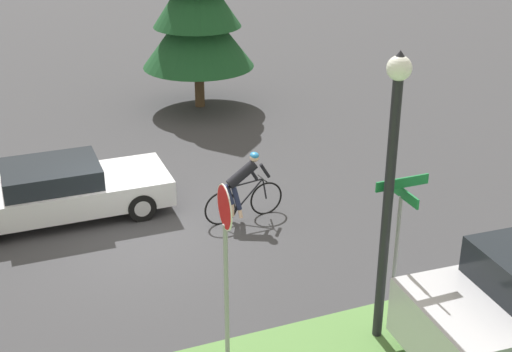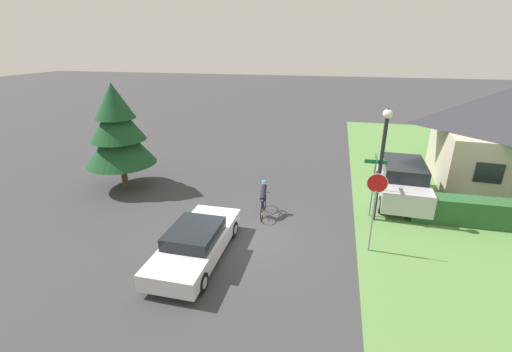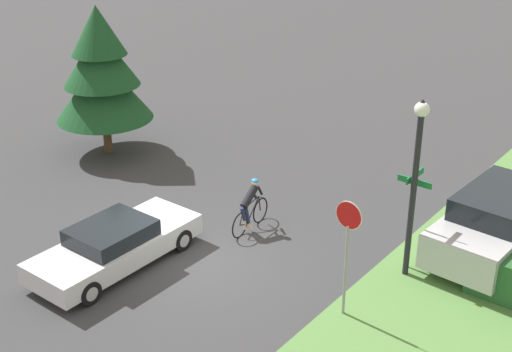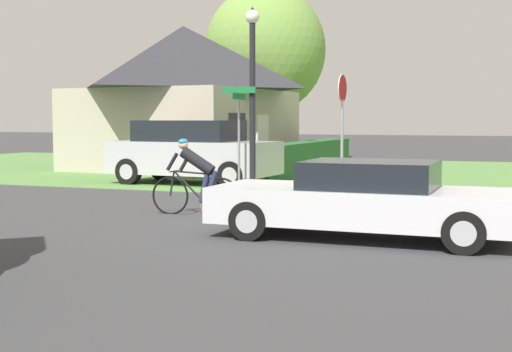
{
  "view_description": "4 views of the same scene",
  "coord_description": "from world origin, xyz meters",
  "px_view_note": "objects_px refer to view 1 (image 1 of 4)",
  "views": [
    {
      "loc": [
        12.65,
        -2.5,
        7.02
      ],
      "look_at": [
        0.68,
        2.23,
        1.22
      ],
      "focal_mm": 50.0,
      "sensor_mm": 36.0,
      "label": 1
    },
    {
      "loc": [
        2.74,
        -10.59,
        6.82
      ],
      "look_at": [
        -0.42,
        3.01,
        1.39
      ],
      "focal_mm": 24.0,
      "sensor_mm": 36.0,
      "label": 2
    },
    {
      "loc": [
        11.01,
        -11.68,
        9.81
      ],
      "look_at": [
        -0.49,
        3.21,
        1.11
      ],
      "focal_mm": 50.0,
      "sensor_mm": 36.0,
      "label": 3
    },
    {
      "loc": [
        -12.24,
        -3.71,
        1.84
      ],
      "look_at": [
        0.78,
        1.2,
        0.73
      ],
      "focal_mm": 50.0,
      "sensor_mm": 36.0,
      "label": 4
    }
  ],
  "objects_px": {
    "cyclist": "(243,188)",
    "conifer_tall_near": "(197,10)",
    "stop_sign": "(225,241)",
    "sedan_left_lane": "(57,191)",
    "street_lamp": "(391,168)",
    "street_name_sign": "(398,226)"
  },
  "relations": [
    {
      "from": "cyclist",
      "to": "conifer_tall_near",
      "type": "distance_m",
      "value": 7.91
    },
    {
      "from": "stop_sign",
      "to": "conifer_tall_near",
      "type": "distance_m",
      "value": 12.11
    },
    {
      "from": "sedan_left_lane",
      "to": "street_lamp",
      "type": "height_order",
      "value": "street_lamp"
    },
    {
      "from": "cyclist",
      "to": "stop_sign",
      "type": "relative_size",
      "value": 0.62
    },
    {
      "from": "street_lamp",
      "to": "street_name_sign",
      "type": "xyz_separation_m",
      "value": [
        -0.14,
        0.31,
        -1.08
      ]
    },
    {
      "from": "stop_sign",
      "to": "conifer_tall_near",
      "type": "relative_size",
      "value": 0.56
    },
    {
      "from": "street_name_sign",
      "to": "conifer_tall_near",
      "type": "bearing_deg",
      "value": 177.64
    },
    {
      "from": "sedan_left_lane",
      "to": "street_name_sign",
      "type": "bearing_deg",
      "value": -52.6
    },
    {
      "from": "street_name_sign",
      "to": "street_lamp",
      "type": "bearing_deg",
      "value": -66.53
    },
    {
      "from": "cyclist",
      "to": "stop_sign",
      "type": "height_order",
      "value": "stop_sign"
    },
    {
      "from": "sedan_left_lane",
      "to": "cyclist",
      "type": "xyz_separation_m",
      "value": [
        1.55,
        3.6,
        0.12
      ]
    },
    {
      "from": "cyclist",
      "to": "conifer_tall_near",
      "type": "height_order",
      "value": "conifer_tall_near"
    },
    {
      "from": "cyclist",
      "to": "street_lamp",
      "type": "distance_m",
      "value": 5.08
    },
    {
      "from": "sedan_left_lane",
      "to": "conifer_tall_near",
      "type": "height_order",
      "value": "conifer_tall_near"
    },
    {
      "from": "conifer_tall_near",
      "to": "street_lamp",
      "type": "bearing_deg",
      "value": -3.83
    },
    {
      "from": "cyclist",
      "to": "stop_sign",
      "type": "distance_m",
      "value": 4.74
    },
    {
      "from": "sedan_left_lane",
      "to": "cyclist",
      "type": "distance_m",
      "value": 3.92
    },
    {
      "from": "sedan_left_lane",
      "to": "street_lamp",
      "type": "relative_size",
      "value": 1.0
    },
    {
      "from": "street_name_sign",
      "to": "stop_sign",
      "type": "bearing_deg",
      "value": -94.74
    },
    {
      "from": "stop_sign",
      "to": "street_lamp",
      "type": "bearing_deg",
      "value": -95.94
    },
    {
      "from": "sedan_left_lane",
      "to": "street_name_sign",
      "type": "distance_m",
      "value": 7.56
    },
    {
      "from": "stop_sign",
      "to": "street_lamp",
      "type": "height_order",
      "value": "street_lamp"
    }
  ]
}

